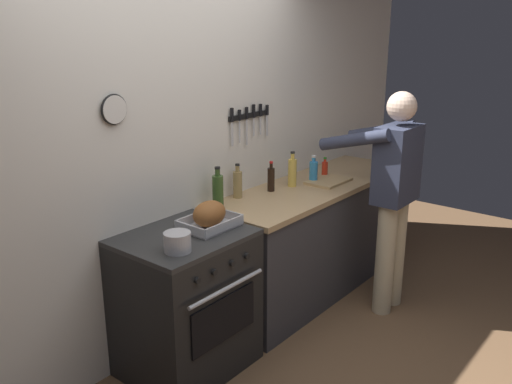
{
  "coord_description": "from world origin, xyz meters",
  "views": [
    {
      "loc": [
        -2.3,
        -1.25,
        2.09
      ],
      "look_at": [
        0.3,
        0.85,
        1.07
      ],
      "focal_mm": 38.26,
      "sensor_mm": 36.0,
      "label": 1
    }
  ],
  "objects_px": {
    "saucepan": "(177,242)",
    "bottle_vinegar": "(238,184)",
    "stove": "(186,303)",
    "person_cook": "(393,189)",
    "cutting_board": "(329,181)",
    "bottle_soy_sauce": "(271,179)",
    "bottle_olive_oil": "(218,190)",
    "roasting_pan": "(209,216)",
    "bottle_cooking_oil": "(292,172)",
    "bottle_hot_sauce": "(325,169)",
    "bottle_dish_soap": "(313,171)"
  },
  "relations": [
    {
      "from": "person_cook",
      "to": "bottle_olive_oil",
      "type": "bearing_deg",
      "value": 52.25
    },
    {
      "from": "saucepan",
      "to": "bottle_cooking_oil",
      "type": "relative_size",
      "value": 0.55
    },
    {
      "from": "roasting_pan",
      "to": "bottle_cooking_oil",
      "type": "bearing_deg",
      "value": 7.08
    },
    {
      "from": "stove",
      "to": "bottle_dish_soap",
      "type": "distance_m",
      "value": 1.55
    },
    {
      "from": "bottle_cooking_oil",
      "to": "bottle_dish_soap",
      "type": "xyz_separation_m",
      "value": [
        0.2,
        -0.06,
        -0.03
      ]
    },
    {
      "from": "saucepan",
      "to": "stove",
      "type": "bearing_deg",
      "value": 38.87
    },
    {
      "from": "person_cook",
      "to": "saucepan",
      "type": "bearing_deg",
      "value": 76.49
    },
    {
      "from": "saucepan",
      "to": "bottle_vinegar",
      "type": "distance_m",
      "value": 1.03
    },
    {
      "from": "bottle_olive_oil",
      "to": "saucepan",
      "type": "bearing_deg",
      "value": -153.57
    },
    {
      "from": "stove",
      "to": "bottle_cooking_oil",
      "type": "relative_size",
      "value": 3.28
    },
    {
      "from": "bottle_vinegar",
      "to": "bottle_cooking_oil",
      "type": "bearing_deg",
      "value": -15.67
    },
    {
      "from": "saucepan",
      "to": "bottle_olive_oil",
      "type": "distance_m",
      "value": 0.8
    },
    {
      "from": "cutting_board",
      "to": "bottle_olive_oil",
      "type": "bearing_deg",
      "value": 165.12
    },
    {
      "from": "cutting_board",
      "to": "bottle_vinegar",
      "type": "bearing_deg",
      "value": 158.45
    },
    {
      "from": "saucepan",
      "to": "bottle_hot_sauce",
      "type": "relative_size",
      "value": 0.93
    },
    {
      "from": "stove",
      "to": "bottle_hot_sauce",
      "type": "distance_m",
      "value": 1.73
    },
    {
      "from": "stove",
      "to": "bottle_dish_soap",
      "type": "relative_size",
      "value": 4.18
    },
    {
      "from": "roasting_pan",
      "to": "bottle_vinegar",
      "type": "xyz_separation_m",
      "value": [
        0.58,
        0.27,
        0.03
      ]
    },
    {
      "from": "cutting_board",
      "to": "bottle_soy_sauce",
      "type": "xyz_separation_m",
      "value": [
        -0.48,
        0.21,
        0.09
      ]
    },
    {
      "from": "cutting_board",
      "to": "bottle_dish_soap",
      "type": "xyz_separation_m",
      "value": [
        -0.07,
        0.1,
        0.08
      ]
    },
    {
      "from": "stove",
      "to": "bottle_soy_sauce",
      "type": "relative_size",
      "value": 3.92
    },
    {
      "from": "bottle_cooking_oil",
      "to": "bottle_hot_sauce",
      "type": "relative_size",
      "value": 1.68
    },
    {
      "from": "bottle_dish_soap",
      "to": "bottle_vinegar",
      "type": "height_order",
      "value": "bottle_vinegar"
    },
    {
      "from": "roasting_pan",
      "to": "bottle_olive_oil",
      "type": "relative_size",
      "value": 1.24
    },
    {
      "from": "roasting_pan",
      "to": "cutting_board",
      "type": "relative_size",
      "value": 0.98
    },
    {
      "from": "bottle_dish_soap",
      "to": "bottle_vinegar",
      "type": "relative_size",
      "value": 0.85
    },
    {
      "from": "bottle_olive_oil",
      "to": "bottle_soy_sauce",
      "type": "relative_size",
      "value": 1.23
    },
    {
      "from": "bottle_soy_sauce",
      "to": "bottle_vinegar",
      "type": "relative_size",
      "value": 0.91
    },
    {
      "from": "stove",
      "to": "saucepan",
      "type": "distance_m",
      "value": 0.56
    },
    {
      "from": "saucepan",
      "to": "bottle_cooking_oil",
      "type": "height_order",
      "value": "bottle_cooking_oil"
    },
    {
      "from": "cutting_board",
      "to": "bottle_vinegar",
      "type": "distance_m",
      "value": 0.82
    },
    {
      "from": "bottle_soy_sauce",
      "to": "bottle_vinegar",
      "type": "bearing_deg",
      "value": 162.83
    },
    {
      "from": "bottle_dish_soap",
      "to": "bottle_soy_sauce",
      "type": "bearing_deg",
      "value": 164.74
    },
    {
      "from": "person_cook",
      "to": "cutting_board",
      "type": "bearing_deg",
      "value": 0.58
    },
    {
      "from": "person_cook",
      "to": "bottle_cooking_oil",
      "type": "bearing_deg",
      "value": 21.76
    },
    {
      "from": "roasting_pan",
      "to": "cutting_board",
      "type": "xyz_separation_m",
      "value": [
        1.34,
        -0.03,
        -0.07
      ]
    },
    {
      "from": "bottle_cooking_oil",
      "to": "stove",
      "type": "bearing_deg",
      "value": -175.61
    },
    {
      "from": "stove",
      "to": "roasting_pan",
      "type": "relative_size",
      "value": 2.56
    },
    {
      "from": "stove",
      "to": "roasting_pan",
      "type": "xyz_separation_m",
      "value": [
        0.19,
        -0.04,
        0.53
      ]
    },
    {
      "from": "bottle_cooking_oil",
      "to": "bottle_vinegar",
      "type": "height_order",
      "value": "bottle_cooking_oil"
    },
    {
      "from": "person_cook",
      "to": "bottle_vinegar",
      "type": "relative_size",
      "value": 6.59
    },
    {
      "from": "saucepan",
      "to": "bottle_soy_sauce",
      "type": "relative_size",
      "value": 0.66
    },
    {
      "from": "bottle_cooking_oil",
      "to": "bottle_soy_sauce",
      "type": "relative_size",
      "value": 1.2
    },
    {
      "from": "roasting_pan",
      "to": "bottle_dish_soap",
      "type": "bearing_deg",
      "value": 3.17
    },
    {
      "from": "saucepan",
      "to": "bottle_olive_oil",
      "type": "xyz_separation_m",
      "value": [
        0.71,
        0.35,
        0.06
      ]
    },
    {
      "from": "cutting_board",
      "to": "bottle_cooking_oil",
      "type": "xyz_separation_m",
      "value": [
        -0.27,
        0.16,
        0.1
      ]
    },
    {
      "from": "stove",
      "to": "bottle_dish_soap",
      "type": "height_order",
      "value": "bottle_dish_soap"
    },
    {
      "from": "roasting_pan",
      "to": "bottle_olive_oil",
      "type": "xyz_separation_m",
      "value": [
        0.33,
        0.24,
        0.04
      ]
    },
    {
      "from": "roasting_pan",
      "to": "cutting_board",
      "type": "distance_m",
      "value": 1.34
    },
    {
      "from": "cutting_board",
      "to": "bottle_olive_oil",
      "type": "height_order",
      "value": "bottle_olive_oil"
    }
  ]
}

